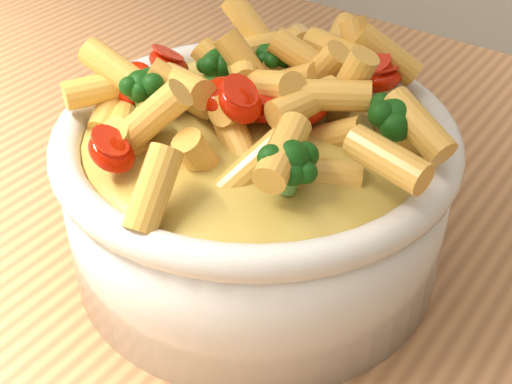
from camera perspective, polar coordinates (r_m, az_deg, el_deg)
The scene contains 2 objects.
serving_bowl at distance 0.45m, azimuth -0.00°, elevation 0.13°, with size 0.24×0.24×0.10m.
pasta_salad at distance 0.41m, azimuth -0.00°, elevation 7.36°, with size 0.19×0.19×0.04m.
Camera 1 is at (0.13, -0.28, 1.22)m, focal length 50.00 mm.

